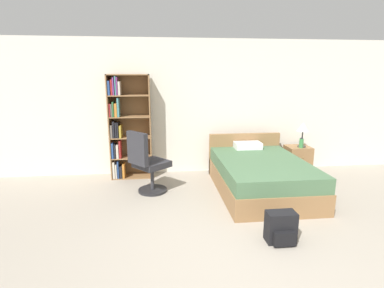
# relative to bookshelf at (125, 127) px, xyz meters

# --- Properties ---
(ground_plane) EXTENTS (14.00, 14.00, 0.00)m
(ground_plane) POSITION_rel_bookshelf_xyz_m (1.62, -2.98, -0.97)
(ground_plane) COLOR #A39989
(wall_back) EXTENTS (9.00, 0.06, 2.60)m
(wall_back) POSITION_rel_bookshelf_xyz_m (1.62, 0.25, 0.33)
(wall_back) COLOR silver
(wall_back) RESTS_ON ground_plane
(bookshelf) EXTENTS (0.76, 0.34, 1.94)m
(bookshelf) POSITION_rel_bookshelf_xyz_m (0.00, 0.00, 0.00)
(bookshelf) COLOR olive
(bookshelf) RESTS_ON ground_plane
(bed) EXTENTS (1.40, 2.09, 0.81)m
(bed) POSITION_rel_bookshelf_xyz_m (2.30, -0.95, -0.68)
(bed) COLOR olive
(bed) RESTS_ON ground_plane
(office_chair) EXTENTS (0.72, 0.71, 1.06)m
(office_chair) POSITION_rel_bookshelf_xyz_m (0.43, -0.87, -0.46)
(office_chair) COLOR #232326
(office_chair) RESTS_ON ground_plane
(nightstand) EXTENTS (0.46, 0.44, 0.54)m
(nightstand) POSITION_rel_bookshelf_xyz_m (3.38, -0.10, -0.70)
(nightstand) COLOR olive
(nightstand) RESTS_ON ground_plane
(table_lamp) EXTENTS (0.25, 0.25, 0.48)m
(table_lamp) POSITION_rel_bookshelf_xyz_m (3.42, -0.13, -0.06)
(table_lamp) COLOR #333333
(table_lamp) RESTS_ON nightstand
(water_bottle) EXTENTS (0.08, 0.08, 0.20)m
(water_bottle) POSITION_rel_bookshelf_xyz_m (3.38, -0.20, -0.34)
(water_bottle) COLOR #3F8C4C
(water_bottle) RESTS_ON nightstand
(backpack_black) EXTENTS (0.34, 0.26, 0.37)m
(backpack_black) POSITION_rel_bookshelf_xyz_m (2.03, -2.56, -0.79)
(backpack_black) COLOR black
(backpack_black) RESTS_ON ground_plane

